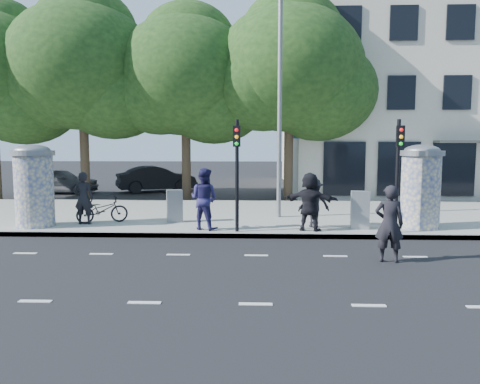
{
  "coord_description": "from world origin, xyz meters",
  "views": [
    {
      "loc": [
        0.03,
        -10.27,
        2.88
      ],
      "look_at": [
        -0.5,
        3.5,
        1.4
      ],
      "focal_mm": 35.0,
      "sensor_mm": 36.0,
      "label": 1
    }
  ],
  "objects_px": {
    "street_lamp": "(280,88)",
    "ped_b": "(84,198)",
    "traffic_pole_near": "(237,164)",
    "ped_d": "(314,203)",
    "ad_column_left": "(34,184)",
    "ped_c": "(204,199)",
    "traffic_pole_far": "(398,164)",
    "cabinet_left": "(175,206)",
    "ad_column_right": "(421,185)",
    "bicycle": "(102,210)",
    "man_road": "(389,224)",
    "ped_f": "(310,202)",
    "cabinet_right": "(360,210)",
    "car_mid": "(157,179)",
    "car_left": "(59,181)"
  },
  "relations": [
    {
      "from": "ad_column_left",
      "to": "cabinet_right",
      "type": "relative_size",
      "value": 2.23
    },
    {
      "from": "ad_column_left",
      "to": "cabinet_right",
      "type": "bearing_deg",
      "value": -0.03
    },
    {
      "from": "ped_d",
      "to": "cabinet_left",
      "type": "bearing_deg",
      "value": -15.12
    },
    {
      "from": "ped_d",
      "to": "ped_f",
      "type": "relative_size",
      "value": 0.86
    },
    {
      "from": "cabinet_right",
      "to": "car_mid",
      "type": "distance_m",
      "value": 15.25
    },
    {
      "from": "ad_column_right",
      "to": "traffic_pole_far",
      "type": "bearing_deg",
      "value": -137.79
    },
    {
      "from": "street_lamp",
      "to": "ped_d",
      "type": "distance_m",
      "value": 4.42
    },
    {
      "from": "traffic_pole_near",
      "to": "man_road",
      "type": "bearing_deg",
      "value": -37.34
    },
    {
      "from": "man_road",
      "to": "bicycle",
      "type": "bearing_deg",
      "value": -18.7
    },
    {
      "from": "ad_column_right",
      "to": "cabinet_left",
      "type": "xyz_separation_m",
      "value": [
        -8.01,
        0.78,
        -0.83
      ]
    },
    {
      "from": "traffic_pole_far",
      "to": "ped_f",
      "type": "bearing_deg",
      "value": 173.61
    },
    {
      "from": "ad_column_left",
      "to": "man_road",
      "type": "bearing_deg",
      "value": -19.09
    },
    {
      "from": "ped_d",
      "to": "man_road",
      "type": "relative_size",
      "value": 0.84
    },
    {
      "from": "ped_c",
      "to": "street_lamp",
      "type": "bearing_deg",
      "value": -111.46
    },
    {
      "from": "ped_c",
      "to": "ped_f",
      "type": "xyz_separation_m",
      "value": [
        3.29,
        -0.1,
        -0.06
      ]
    },
    {
      "from": "street_lamp",
      "to": "ad_column_left",
      "type": "bearing_deg",
      "value": -165.06
    },
    {
      "from": "traffic_pole_far",
      "to": "street_lamp",
      "type": "height_order",
      "value": "street_lamp"
    },
    {
      "from": "ped_c",
      "to": "car_left",
      "type": "bearing_deg",
      "value": -26.53
    },
    {
      "from": "traffic_pole_far",
      "to": "ped_d",
      "type": "height_order",
      "value": "traffic_pole_far"
    },
    {
      "from": "traffic_pole_far",
      "to": "ped_f",
      "type": "xyz_separation_m",
      "value": [
        -2.56,
        0.29,
        -1.18
      ]
    },
    {
      "from": "ad_column_left",
      "to": "ped_c",
      "type": "distance_m",
      "value": 5.58
    },
    {
      "from": "cabinet_left",
      "to": "traffic_pole_far",
      "type": "bearing_deg",
      "value": -28.44
    },
    {
      "from": "traffic_pole_far",
      "to": "bicycle",
      "type": "height_order",
      "value": "traffic_pole_far"
    },
    {
      "from": "ad_column_right",
      "to": "traffic_pole_far",
      "type": "xyz_separation_m",
      "value": [
        -1.0,
        -0.91,
        0.69
      ]
    },
    {
      "from": "cabinet_right",
      "to": "ped_d",
      "type": "bearing_deg",
      "value": 177.54
    },
    {
      "from": "traffic_pole_far",
      "to": "man_road",
      "type": "relative_size",
      "value": 1.82
    },
    {
      "from": "traffic_pole_near",
      "to": "cabinet_left",
      "type": "height_order",
      "value": "traffic_pole_near"
    },
    {
      "from": "ped_c",
      "to": "ad_column_right",
      "type": "bearing_deg",
      "value": -152.17
    },
    {
      "from": "traffic_pole_near",
      "to": "ped_d",
      "type": "relative_size",
      "value": 2.17
    },
    {
      "from": "man_road",
      "to": "ped_f",
      "type": "bearing_deg",
      "value": -55.69
    },
    {
      "from": "ad_column_left",
      "to": "ped_b",
      "type": "xyz_separation_m",
      "value": [
        1.43,
        0.47,
        -0.51
      ]
    },
    {
      "from": "ad_column_left",
      "to": "traffic_pole_far",
      "type": "relative_size",
      "value": 0.78
    },
    {
      "from": "ad_column_left",
      "to": "traffic_pole_near",
      "type": "height_order",
      "value": "traffic_pole_near"
    },
    {
      "from": "ped_c",
      "to": "man_road",
      "type": "height_order",
      "value": "ped_c"
    },
    {
      "from": "man_road",
      "to": "cabinet_left",
      "type": "xyz_separation_m",
      "value": [
        -6.0,
        4.58,
        -0.23
      ]
    },
    {
      "from": "street_lamp",
      "to": "cabinet_right",
      "type": "xyz_separation_m",
      "value": [
        2.47,
        -2.14,
        -4.05
      ]
    },
    {
      "from": "ped_d",
      "to": "bicycle",
      "type": "bearing_deg",
      "value": -9.81
    },
    {
      "from": "ad_column_right",
      "to": "traffic_pole_near",
      "type": "distance_m",
      "value": 5.91
    },
    {
      "from": "ad_column_right",
      "to": "ped_d",
      "type": "height_order",
      "value": "ad_column_right"
    },
    {
      "from": "ped_c",
      "to": "man_road",
      "type": "distance_m",
      "value": 5.84
    },
    {
      "from": "street_lamp",
      "to": "ped_b",
      "type": "bearing_deg",
      "value": -165.81
    },
    {
      "from": "ad_column_left",
      "to": "car_mid",
      "type": "distance_m",
      "value": 12.3
    },
    {
      "from": "ad_column_right",
      "to": "ped_c",
      "type": "bearing_deg",
      "value": -175.66
    },
    {
      "from": "ad_column_right",
      "to": "street_lamp",
      "type": "height_order",
      "value": "street_lamp"
    },
    {
      "from": "traffic_pole_far",
      "to": "ped_c",
      "type": "height_order",
      "value": "traffic_pole_far"
    },
    {
      "from": "street_lamp",
      "to": "car_left",
      "type": "bearing_deg",
      "value": 143.45
    },
    {
      "from": "traffic_pole_near",
      "to": "ped_c",
      "type": "relative_size",
      "value": 1.77
    },
    {
      "from": "traffic_pole_near",
      "to": "man_road",
      "type": "distance_m",
      "value": 4.93
    },
    {
      "from": "traffic_pole_near",
      "to": "bicycle",
      "type": "xyz_separation_m",
      "value": [
        -4.63,
        1.41,
        -1.64
      ]
    },
    {
      "from": "ped_d",
      "to": "bicycle",
      "type": "distance_m",
      "value": 7.1
    }
  ]
}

